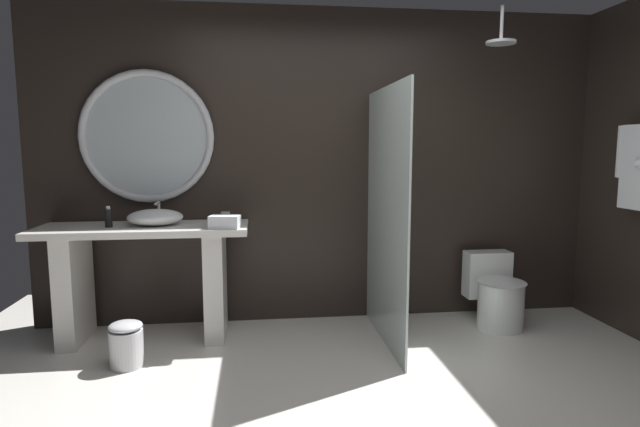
{
  "coord_description": "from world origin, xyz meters",
  "views": [
    {
      "loc": [
        -0.58,
        -2.41,
        1.47
      ],
      "look_at": [
        -0.17,
        0.95,
        1.03
      ],
      "focal_mm": 28.71,
      "sensor_mm": 36.0,
      "label": 1
    }
  ],
  "objects_px": {
    "vessel_sink": "(155,217)",
    "toilet": "(496,294)",
    "round_wall_mirror": "(147,137)",
    "folded_hand_towel": "(225,222)",
    "rain_shower_head": "(501,40)",
    "tumbler_cup": "(225,218)",
    "waste_bin": "(126,344)",
    "soap_dispenser": "(109,218)"
  },
  "relations": [
    {
      "from": "vessel_sink",
      "to": "toilet",
      "type": "relative_size",
      "value": 0.71
    },
    {
      "from": "round_wall_mirror",
      "to": "folded_hand_towel",
      "type": "relative_size",
      "value": 4.88
    },
    {
      "from": "rain_shower_head",
      "to": "vessel_sink",
      "type": "bearing_deg",
      "value": 174.37
    },
    {
      "from": "tumbler_cup",
      "to": "rain_shower_head",
      "type": "distance_m",
      "value": 2.46
    },
    {
      "from": "round_wall_mirror",
      "to": "waste_bin",
      "type": "distance_m",
      "value": 1.6
    },
    {
      "from": "vessel_sink",
      "to": "round_wall_mirror",
      "type": "relative_size",
      "value": 0.4
    },
    {
      "from": "tumbler_cup",
      "to": "rain_shower_head",
      "type": "bearing_deg",
      "value": -7.28
    },
    {
      "from": "round_wall_mirror",
      "to": "toilet",
      "type": "height_order",
      "value": "round_wall_mirror"
    },
    {
      "from": "vessel_sink",
      "to": "tumbler_cup",
      "type": "xyz_separation_m",
      "value": [
        0.52,
        0.01,
        -0.01
      ]
    },
    {
      "from": "round_wall_mirror",
      "to": "rain_shower_head",
      "type": "distance_m",
      "value": 2.8
    },
    {
      "from": "vessel_sink",
      "to": "waste_bin",
      "type": "xyz_separation_m",
      "value": [
        -0.12,
        -0.54,
        -0.78
      ]
    },
    {
      "from": "rain_shower_head",
      "to": "folded_hand_towel",
      "type": "height_order",
      "value": "rain_shower_head"
    },
    {
      "from": "vessel_sink",
      "to": "waste_bin",
      "type": "distance_m",
      "value": 0.96
    },
    {
      "from": "round_wall_mirror",
      "to": "rain_shower_head",
      "type": "height_order",
      "value": "rain_shower_head"
    },
    {
      "from": "soap_dispenser",
      "to": "round_wall_mirror",
      "type": "height_order",
      "value": "round_wall_mirror"
    },
    {
      "from": "rain_shower_head",
      "to": "waste_bin",
      "type": "distance_m",
      "value": 3.43
    },
    {
      "from": "vessel_sink",
      "to": "rain_shower_head",
      "type": "distance_m",
      "value": 2.9
    },
    {
      "from": "tumbler_cup",
      "to": "waste_bin",
      "type": "relative_size",
      "value": 0.3
    },
    {
      "from": "toilet",
      "to": "folded_hand_towel",
      "type": "xyz_separation_m",
      "value": [
        -2.19,
        -0.14,
        0.66
      ]
    },
    {
      "from": "soap_dispenser",
      "to": "tumbler_cup",
      "type": "bearing_deg",
      "value": 4.35
    },
    {
      "from": "tumbler_cup",
      "to": "waste_bin",
      "type": "height_order",
      "value": "tumbler_cup"
    },
    {
      "from": "folded_hand_towel",
      "to": "toilet",
      "type": "bearing_deg",
      "value": 3.68
    },
    {
      "from": "soap_dispenser",
      "to": "toilet",
      "type": "bearing_deg",
      "value": -0.33
    },
    {
      "from": "vessel_sink",
      "to": "folded_hand_towel",
      "type": "xyz_separation_m",
      "value": [
        0.53,
        -0.21,
        -0.01
      ]
    },
    {
      "from": "vessel_sink",
      "to": "tumbler_cup",
      "type": "relative_size",
      "value": 4.37
    },
    {
      "from": "tumbler_cup",
      "to": "soap_dispenser",
      "type": "bearing_deg",
      "value": -175.65
    },
    {
      "from": "tumbler_cup",
      "to": "round_wall_mirror",
      "type": "distance_m",
      "value": 0.91
    },
    {
      "from": "round_wall_mirror",
      "to": "toilet",
      "type": "bearing_deg",
      "value": -6.65
    },
    {
      "from": "folded_hand_towel",
      "to": "vessel_sink",
      "type": "bearing_deg",
      "value": 158.12
    },
    {
      "from": "waste_bin",
      "to": "tumbler_cup",
      "type": "bearing_deg",
      "value": 40.78
    },
    {
      "from": "vessel_sink",
      "to": "toilet",
      "type": "bearing_deg",
      "value": -1.55
    },
    {
      "from": "tumbler_cup",
      "to": "folded_hand_towel",
      "type": "distance_m",
      "value": 0.22
    },
    {
      "from": "tumbler_cup",
      "to": "toilet",
      "type": "bearing_deg",
      "value": -2.15
    },
    {
      "from": "rain_shower_head",
      "to": "waste_bin",
      "type": "xyz_separation_m",
      "value": [
        -2.69,
        -0.29,
        -2.1
      ]
    },
    {
      "from": "toilet",
      "to": "round_wall_mirror",
      "type": "bearing_deg",
      "value": 173.35
    },
    {
      "from": "soap_dispenser",
      "to": "folded_hand_towel",
      "type": "height_order",
      "value": "soap_dispenser"
    },
    {
      "from": "folded_hand_towel",
      "to": "soap_dispenser",
      "type": "bearing_deg",
      "value": 169.56
    },
    {
      "from": "round_wall_mirror",
      "to": "toilet",
      "type": "distance_m",
      "value": 3.1
    },
    {
      "from": "vessel_sink",
      "to": "soap_dispenser",
      "type": "bearing_deg",
      "value": -170.21
    },
    {
      "from": "round_wall_mirror",
      "to": "folded_hand_towel",
      "type": "xyz_separation_m",
      "value": [
        0.62,
        -0.47,
        -0.62
      ]
    },
    {
      "from": "rain_shower_head",
      "to": "folded_hand_towel",
      "type": "relative_size",
      "value": 1.28
    },
    {
      "from": "vessel_sink",
      "to": "folded_hand_towel",
      "type": "relative_size",
      "value": 1.93
    }
  ]
}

